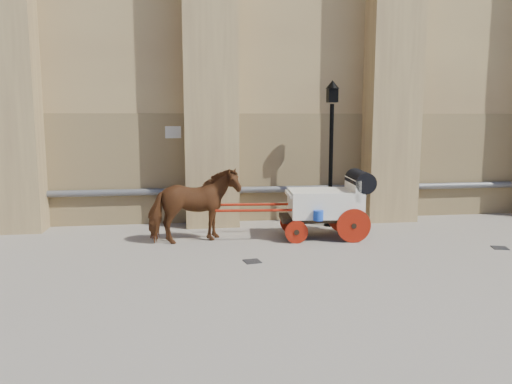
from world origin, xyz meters
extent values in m
plane|color=gray|center=(0.00, 0.00, 0.00)|extent=(90.00, 90.00, 0.00)
cube|color=olive|center=(2.00, 4.15, 1.50)|extent=(44.00, 0.35, 3.00)
cylinder|color=#59595B|center=(2.00, 3.88, 0.90)|extent=(42.00, 0.18, 0.18)
cube|color=beige|center=(-2.00, 3.97, 2.50)|extent=(0.42, 0.04, 0.32)
imported|color=#5C3214|center=(-1.52, 1.75, 0.87)|extent=(2.22, 1.42, 1.73)
cube|color=black|center=(1.53, 1.79, 0.49)|extent=(2.03, 1.06, 0.11)
cube|color=white|center=(1.62, 1.79, 0.85)|extent=(1.79, 1.26, 0.62)
cube|color=white|center=(2.28, 1.73, 1.20)|extent=(0.23, 1.12, 0.49)
cube|color=white|center=(0.86, 1.85, 1.07)|extent=(0.40, 1.00, 0.09)
cylinder|color=black|center=(2.46, 1.71, 1.38)|extent=(0.60, 1.15, 0.50)
cylinder|color=#9D1A09|center=(2.15, 1.18, 0.40)|extent=(0.80, 0.12, 0.80)
cylinder|color=#9D1A09|center=(2.24, 2.28, 0.40)|extent=(0.80, 0.12, 0.80)
cylinder|color=#9D1A09|center=(0.81, 1.30, 0.27)|extent=(0.54, 0.10, 0.53)
cylinder|color=#9D1A09|center=(0.91, 2.40, 0.27)|extent=(0.54, 0.10, 0.53)
cylinder|color=#9D1A09|center=(0.03, 1.53, 0.76)|extent=(2.14, 0.25, 0.06)
cylinder|color=#9D1A09|center=(0.10, 2.32, 0.76)|extent=(2.14, 0.25, 0.06)
cylinder|color=blue|center=(1.30, 1.19, 0.67)|extent=(0.23, 0.23, 0.23)
cylinder|color=black|center=(2.13, 3.04, 1.62)|extent=(0.11, 0.11, 3.24)
cone|color=black|center=(2.13, 3.04, 0.16)|extent=(0.32, 0.32, 0.32)
cube|color=black|center=(2.13, 3.04, 3.47)|extent=(0.25, 0.25, 0.38)
cone|color=black|center=(2.13, 3.04, 3.74)|extent=(0.36, 0.36, 0.22)
cube|color=black|center=(-0.40, -0.02, 0.01)|extent=(0.37, 0.37, 0.01)
cube|color=black|center=(5.23, 0.22, 0.01)|extent=(0.40, 0.40, 0.01)
camera|label=1|loc=(-1.74, -9.71, 2.89)|focal=35.00mm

